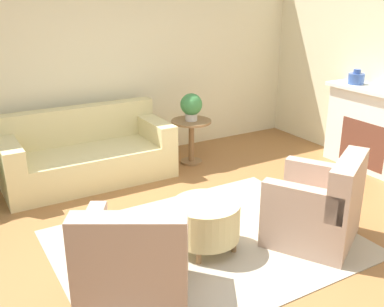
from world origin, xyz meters
name	(u,v)px	position (x,y,z in m)	size (l,w,h in m)	color
ground_plane	(207,244)	(0.00, 0.00, 0.00)	(16.00, 16.00, 0.00)	#996638
wall_back	(101,64)	(0.00, 2.82, 1.40)	(9.52, 0.12, 2.80)	beige
rug	(207,243)	(0.00, 0.00, 0.01)	(2.85, 2.19, 0.01)	#B2A893
couch	(87,156)	(-0.49, 2.18, 0.33)	(2.14, 0.96, 0.91)	beige
armchair_left	(135,267)	(-0.97, -0.49, 0.35)	(1.11, 1.10, 0.90)	tan
armchair_right	(318,209)	(0.97, -0.49, 0.35)	(1.11, 1.10, 0.90)	tan
ottoman_table	(206,220)	(-0.06, -0.07, 0.31)	(0.65, 0.65, 0.48)	beige
side_table	(191,134)	(0.99, 2.01, 0.44)	(0.57, 0.57, 0.63)	olive
fireplace	(373,128)	(3.01, 0.55, 0.60)	(0.44, 1.43, 1.14)	white
vase_mantel_near	(356,78)	(2.99, 0.92, 1.22)	(0.22, 0.22, 0.21)	#38569E
potted_plant_on_side_table	(191,106)	(0.99, 2.01, 0.85)	(0.31, 0.31, 0.39)	beige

